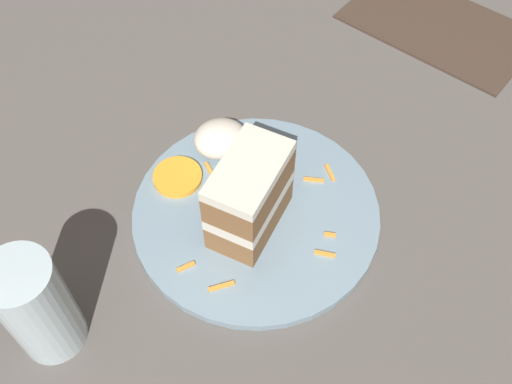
{
  "coord_description": "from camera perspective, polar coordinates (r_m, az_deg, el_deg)",
  "views": [
    {
      "loc": [
        -0.06,
        -0.4,
        0.58
      ],
      "look_at": [
        0.02,
        -0.05,
        0.07
      ],
      "focal_mm": 42.0,
      "sensor_mm": 36.0,
      "label": 1
    }
  ],
  "objects": [
    {
      "name": "dining_table",
      "position": [
        0.7,
        -2.49,
        -0.08
      ],
      "size": [
        1.09,
        0.9,
        0.03
      ],
      "primitive_type": "cube",
      "color": "#56514C",
      "rests_on": "ground"
    },
    {
      "name": "orange_garnish",
      "position": [
        0.68,
        -7.48,
        1.43
      ],
      "size": [
        0.06,
        0.06,
        0.01
      ],
      "primitive_type": "cylinder",
      "color": "orange",
      "rests_on": "plate"
    },
    {
      "name": "ground_plane",
      "position": [
        0.71,
        -2.45,
        -0.7
      ],
      "size": [
        6.0,
        6.0,
        0.0
      ],
      "primitive_type": "plane",
      "color": "#38332D",
      "rests_on": "ground"
    },
    {
      "name": "cake_slice",
      "position": [
        0.61,
        -0.63,
        -0.37
      ],
      "size": [
        0.1,
        0.11,
        0.1
      ],
      "rotation": [
        0.0,
        0.0,
        5.61
      ],
      "color": "brown",
      "rests_on": "plate"
    },
    {
      "name": "cream_dollop",
      "position": [
        0.69,
        -3.2,
        5.15
      ],
      "size": [
        0.06,
        0.06,
        0.04
      ],
      "primitive_type": "ellipsoid",
      "color": "silver",
      "rests_on": "plate"
    },
    {
      "name": "plate",
      "position": [
        0.66,
        0.0,
        -1.99
      ],
      "size": [
        0.27,
        0.27,
        0.01
      ],
      "primitive_type": "cylinder",
      "color": "gray",
      "rests_on": "dining_table"
    },
    {
      "name": "carrot_shreds_scatter",
      "position": [
        0.65,
        1.79,
        -1.52
      ],
      "size": [
        0.19,
        0.17,
        0.0
      ],
      "color": "orange",
      "rests_on": "plate"
    },
    {
      "name": "menu_card",
      "position": [
        0.92,
        16.94,
        14.92
      ],
      "size": [
        0.28,
        0.3,
        0.0
      ],
      "primitive_type": "cube",
      "rotation": [
        0.0,
        0.0,
        3.81
      ],
      "color": "#423328",
      "rests_on": "dining_table"
    },
    {
      "name": "drinking_glass",
      "position": [
        0.58,
        -19.9,
        -10.61
      ],
      "size": [
        0.06,
        0.06,
        0.13
      ],
      "color": "silver",
      "rests_on": "dining_table"
    }
  ]
}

